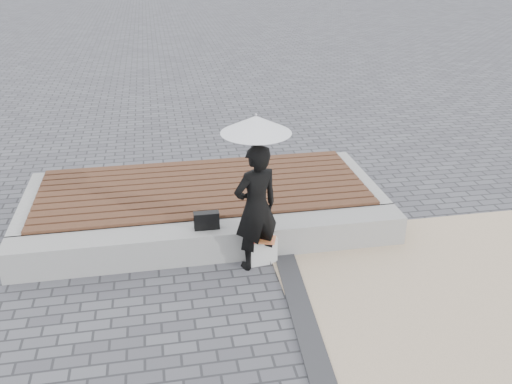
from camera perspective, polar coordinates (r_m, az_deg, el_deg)
ground at (r=5.84m, az=-2.57°, el=-14.60°), size 80.00×80.00×0.00m
edging_band at (r=5.58m, az=6.19°, el=-16.72°), size 0.61×5.20×0.04m
seating_ledge at (r=7.03m, az=-4.48°, el=-5.07°), size 5.00×0.45×0.40m
timber_platform at (r=8.09m, az=-5.45°, el=-0.85°), size 5.00×2.00×0.40m
timber_decking at (r=7.99m, az=-5.51°, el=0.57°), size 4.60×2.00×0.04m
woman at (r=6.51m, az=-0.00°, el=-1.64°), size 0.68×0.56×1.59m
parasol at (r=6.12m, az=-0.00°, el=6.97°), size 0.79×0.79×1.02m
handbag at (r=6.86m, az=-5.12°, el=-2.94°), size 0.32×0.12×0.22m
canvas_tote at (r=6.86m, az=0.69°, el=-6.02°), size 0.35×0.19×0.36m
magazine at (r=6.72m, az=0.78°, el=-4.91°), size 0.34×0.29×0.01m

